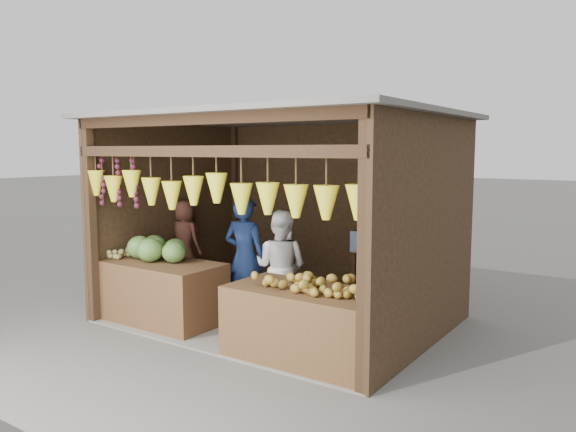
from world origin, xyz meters
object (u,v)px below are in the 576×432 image
object	(u,v)px
woman_standing	(281,267)
vendor_seated	(185,239)
counter_right	(308,325)
man_standing	(245,258)
counter_left	(158,291)

from	to	relation	value
woman_standing	vendor_seated	bearing A→B (deg)	-16.07
counter_right	man_standing	size ratio (longest dim) A/B	1.07
counter_left	man_standing	size ratio (longest dim) A/B	1.08
counter_left	man_standing	xyz separation A→B (m)	(0.87, 0.73, 0.42)
man_standing	woman_standing	world-z (taller)	man_standing
counter_left	man_standing	bearing A→B (deg)	39.88
counter_right	man_standing	xyz separation A→B (m)	(-1.49, 0.81, 0.43)
vendor_seated	counter_left	bearing A→B (deg)	122.13
counter_right	woman_standing	xyz separation A→B (m)	(-0.98, 0.90, 0.35)
counter_left	vendor_seated	distance (m)	1.29
counter_left	vendor_seated	xyz separation A→B (m)	(-0.55, 1.06, 0.49)
vendor_seated	counter_right	bearing A→B (deg)	163.12
counter_right	vendor_seated	bearing A→B (deg)	158.50
counter_right	man_standing	bearing A→B (deg)	151.39
counter_right	woman_standing	world-z (taller)	woman_standing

